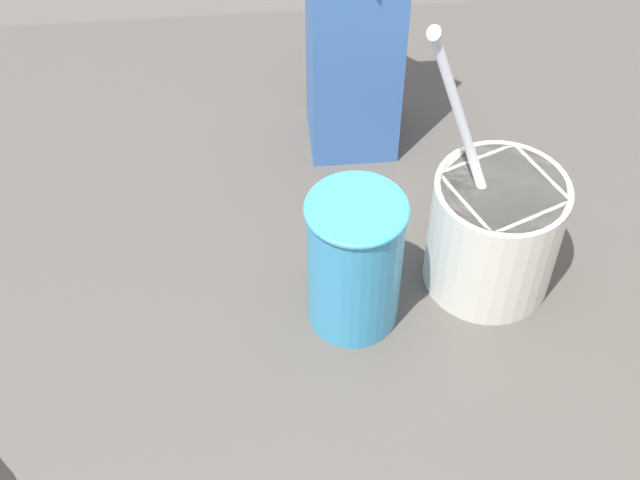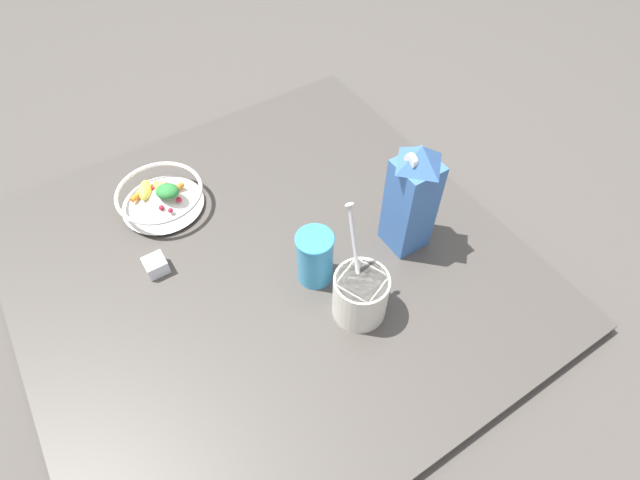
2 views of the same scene
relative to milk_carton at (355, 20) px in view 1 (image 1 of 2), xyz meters
The scene contains 5 objects.
ground_plane 0.38m from the milk_carton, 110.77° to the right, with size 6.00×6.00×0.00m, color #4C4742.
countertop 0.37m from the milk_carton, 110.77° to the right, with size 1.10×1.10×0.03m.
milk_carton is the anchor object (origin of this frame).
yogurt_tub 0.24m from the milk_carton, 63.54° to the right, with size 0.14×0.12×0.27m.
drinking_cup 0.25m from the milk_carton, 96.25° to the right, with size 0.09×0.09×0.14m.
Camera 1 is at (0.02, -0.41, 0.67)m, focal length 50.00 mm.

